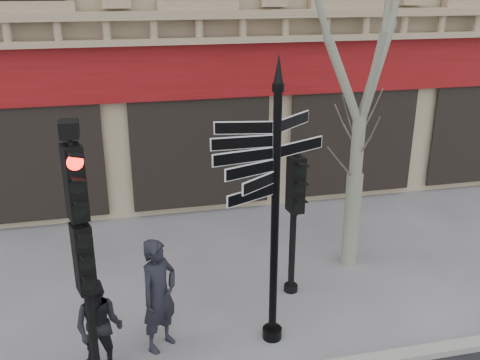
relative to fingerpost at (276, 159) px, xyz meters
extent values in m
plane|color=#5C5B60|center=(-0.31, 0.42, -3.11)|extent=(80.00, 80.00, 0.00)
cube|color=#6B0C0A|center=(-0.31, 5.30, 0.49)|extent=(28.00, 0.25, 1.30)
cube|color=#867457|center=(-0.31, 5.07, 1.46)|extent=(28.00, 0.35, 0.74)
cylinder|color=black|center=(0.00, 0.00, -1.06)|extent=(0.13, 0.13, 4.11)
cylinder|color=black|center=(0.00, 0.00, -3.02)|extent=(0.32, 0.32, 0.18)
cone|color=black|center=(0.00, 0.00, 1.32)|extent=(0.14, 0.14, 0.41)
cylinder|color=black|center=(-2.79, -0.47, -1.29)|extent=(0.12, 0.12, 3.64)
cube|color=black|center=(-2.79, -0.47, -1.00)|extent=(0.51, 0.42, 0.99)
cube|color=black|center=(-2.79, -0.47, 0.07)|extent=(0.51, 0.42, 0.99)
sphere|color=#FF0C05|center=(-2.79, -0.47, 0.33)|extent=(0.21, 0.21, 0.21)
cube|color=black|center=(-2.79, -0.47, 0.75)|extent=(0.30, 0.34, 0.21)
cylinder|color=black|center=(0.75, 1.29, -1.76)|extent=(0.13, 0.13, 2.71)
cylinder|color=black|center=(0.75, 1.29, -3.04)|extent=(0.28, 0.28, 0.15)
cube|color=black|center=(0.75, 1.29, -0.92)|extent=(0.49, 0.37, 1.03)
cylinder|color=gray|center=(2.26, 2.05, -2.12)|extent=(0.33, 0.33, 1.99)
cylinder|color=gray|center=(2.26, 2.05, -0.58)|extent=(0.25, 0.25, 1.27)
imported|color=black|center=(-1.80, 0.20, -2.16)|extent=(0.82, 0.79, 1.89)
imported|color=black|center=(-2.72, -0.19, -2.34)|extent=(0.89, 0.78, 1.54)
camera|label=1|loc=(-2.18, -7.08, 2.44)|focal=40.00mm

